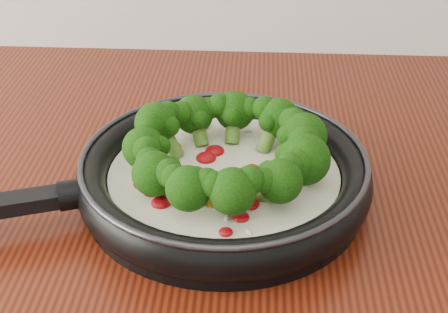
{
  "coord_description": "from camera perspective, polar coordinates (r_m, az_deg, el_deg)",
  "views": [
    {
      "loc": [
        -0.11,
        0.52,
        1.3
      ],
      "look_at": [
        -0.14,
        1.09,
        0.95
      ],
      "focal_mm": 52.56,
      "sensor_mm": 36.0,
      "label": 1
    }
  ],
  "objects": [
    {
      "name": "skillet",
      "position": [
        0.68,
        -0.12,
        -1.22
      ],
      "size": [
        0.5,
        0.39,
        0.09
      ],
      "color": "black",
      "rests_on": "counter"
    }
  ]
}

